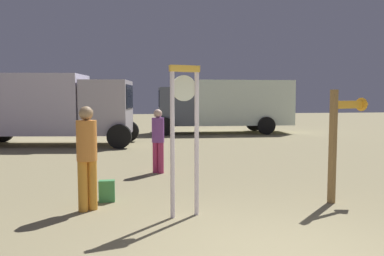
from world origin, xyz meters
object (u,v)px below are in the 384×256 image
Objects in this scene: backpack at (107,191)px; standing_clock at (185,125)px; box_truck_near at (38,106)px; person_distant at (158,138)px; arrow_sign at (347,125)px; box_truck_far at (227,104)px; person_near_clock at (87,153)px.

standing_clock is at bearing -40.01° from backpack.
standing_clock is at bearing -66.00° from box_truck_near.
standing_clock is 1.49× the size of person_distant.
arrow_sign is at bearing -51.65° from box_truck_near.
box_truck_far is at bearing 73.00° from standing_clock.
backpack is 0.05× the size of box_truck_near.
backpack is 2.82m from person_distant.
box_truck_near is at bearing 114.00° from standing_clock.
box_truck_near reaches higher than person_near_clock.
standing_clock reaches higher than arrow_sign.
person_distant is 7.69m from box_truck_near.
arrow_sign is 0.27× the size of box_truck_near.
person_near_clock is 0.23× the size of box_truck_near.
backpack is (0.28, 0.51, -0.78)m from person_near_clock.
box_truck_near reaches higher than box_truck_far.
standing_clock is at bearing -19.81° from person_near_clock.
box_truck_far is at bearing 84.89° from arrow_sign.
arrow_sign is 13.41m from box_truck_far.
standing_clock is 3.08m from arrow_sign.
arrow_sign is 1.27× the size of person_distant.
box_truck_near is at bearing 123.76° from person_distant.
box_truck_far reaches higher than person_near_clock.
person_near_clock is (-4.59, 0.06, -0.41)m from arrow_sign.
backpack is (-4.31, 0.57, -1.19)m from arrow_sign.
box_truck_near is at bearing 107.05° from person_near_clock.
person_distant is (1.38, 3.00, -0.08)m from person_near_clock.
arrow_sign is (3.04, 0.50, -0.07)m from standing_clock.
person_near_clock is at bearing -114.77° from person_distant.
person_near_clock is 14.50m from box_truck_far.
box_truck_far is at bearing 24.36° from box_truck_near.
backpack is at bearing -70.42° from box_truck_near.
arrow_sign is 4.61m from person_near_clock.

